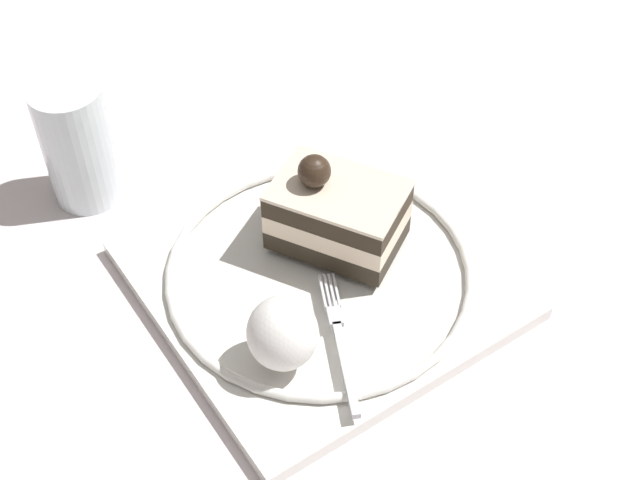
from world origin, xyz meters
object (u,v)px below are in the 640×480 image
(cake_slice, at_px, (340,216))
(drink_glass_near, at_px, (79,151))
(fork, at_px, (339,337))
(dessert_plate, at_px, (320,276))
(whipped_cream_dollop, at_px, (283,333))

(cake_slice, height_order, drink_glass_near, drink_glass_near)
(fork, distance_m, drink_glass_near, 0.27)
(dessert_plate, height_order, whipped_cream_dollop, whipped_cream_dollop)
(cake_slice, bearing_deg, drink_glass_near, 34.89)
(fork, height_order, drink_glass_near, drink_glass_near)
(cake_slice, relative_size, drink_glass_near, 1.07)
(whipped_cream_dollop, relative_size, drink_glass_near, 0.51)
(dessert_plate, relative_size, cake_slice, 2.17)
(whipped_cream_dollop, bearing_deg, cake_slice, -55.40)
(dessert_plate, distance_m, drink_glass_near, 0.22)
(whipped_cream_dollop, distance_m, fork, 0.05)
(drink_glass_near, bearing_deg, cake_slice, -145.11)
(cake_slice, bearing_deg, whipped_cream_dollop, 124.60)
(dessert_plate, relative_size, fork, 2.22)
(dessert_plate, bearing_deg, fork, 156.17)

